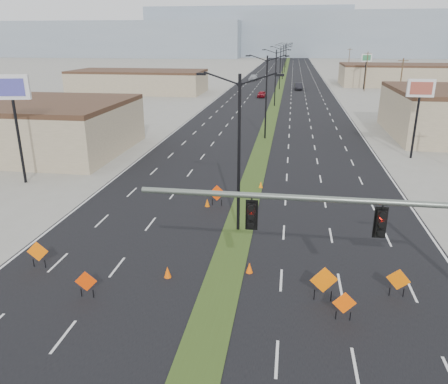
# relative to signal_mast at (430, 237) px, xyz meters

# --- Properties ---
(ground) EXTENTS (600.00, 600.00, 0.00)m
(ground) POSITION_rel_signal_mast_xyz_m (-8.56, -2.00, -4.79)
(ground) COLOR gray
(ground) RESTS_ON ground
(road_surface) EXTENTS (25.00, 400.00, 0.02)m
(road_surface) POSITION_rel_signal_mast_xyz_m (-8.56, 98.00, -4.79)
(road_surface) COLOR black
(road_surface) RESTS_ON ground
(median_strip) EXTENTS (2.00, 400.00, 0.04)m
(median_strip) POSITION_rel_signal_mast_xyz_m (-8.56, 98.00, -4.79)
(median_strip) COLOR #354819
(median_strip) RESTS_ON ground
(building_sw_far) EXTENTS (30.00, 14.00, 4.50)m
(building_sw_far) POSITION_rel_signal_mast_xyz_m (-40.56, 83.00, -2.54)
(building_sw_far) COLOR tan
(building_sw_far) RESTS_ON ground
(building_se_far) EXTENTS (44.00, 16.00, 5.00)m
(building_se_far) POSITION_rel_signal_mast_xyz_m (29.44, 108.00, -2.29)
(building_se_far) COLOR tan
(building_se_far) RESTS_ON ground
(mesa_west) EXTENTS (180.00, 50.00, 22.00)m
(mesa_west) POSITION_rel_signal_mast_xyz_m (-128.56, 278.00, 6.21)
(mesa_west) COLOR #8392A3
(mesa_west) RESTS_ON ground
(mesa_center) EXTENTS (220.00, 50.00, 28.00)m
(mesa_center) POSITION_rel_signal_mast_xyz_m (31.44, 298.00, 9.21)
(mesa_center) COLOR #8392A3
(mesa_center) RESTS_ON ground
(mesa_backdrop) EXTENTS (140.00, 50.00, 32.00)m
(mesa_backdrop) POSITION_rel_signal_mast_xyz_m (-38.56, 318.00, 11.21)
(mesa_backdrop) COLOR #8392A3
(mesa_backdrop) RESTS_ON ground
(signal_mast) EXTENTS (16.30, 0.60, 8.00)m
(signal_mast) POSITION_rel_signal_mast_xyz_m (0.00, 0.00, 0.00)
(signal_mast) COLOR slate
(signal_mast) RESTS_ON ground
(streetlight_0) EXTENTS (5.15, 0.24, 10.02)m
(streetlight_0) POSITION_rel_signal_mast_xyz_m (-8.56, 10.00, 0.63)
(streetlight_0) COLOR black
(streetlight_0) RESTS_ON ground
(streetlight_1) EXTENTS (5.15, 0.24, 10.02)m
(streetlight_1) POSITION_rel_signal_mast_xyz_m (-8.56, 38.00, 0.63)
(streetlight_1) COLOR black
(streetlight_1) RESTS_ON ground
(streetlight_2) EXTENTS (5.15, 0.24, 10.02)m
(streetlight_2) POSITION_rel_signal_mast_xyz_m (-8.56, 66.00, 0.63)
(streetlight_2) COLOR black
(streetlight_2) RESTS_ON ground
(streetlight_3) EXTENTS (5.15, 0.24, 10.02)m
(streetlight_3) POSITION_rel_signal_mast_xyz_m (-8.56, 94.00, 0.63)
(streetlight_3) COLOR black
(streetlight_3) RESTS_ON ground
(streetlight_4) EXTENTS (5.15, 0.24, 10.02)m
(streetlight_4) POSITION_rel_signal_mast_xyz_m (-8.56, 122.00, 0.63)
(streetlight_4) COLOR black
(streetlight_4) RESTS_ON ground
(streetlight_5) EXTENTS (5.15, 0.24, 10.02)m
(streetlight_5) POSITION_rel_signal_mast_xyz_m (-8.56, 150.00, 0.63)
(streetlight_5) COLOR black
(streetlight_5) RESTS_ON ground
(streetlight_6) EXTENTS (5.15, 0.24, 10.02)m
(streetlight_6) POSITION_rel_signal_mast_xyz_m (-8.56, 178.00, 0.63)
(streetlight_6) COLOR black
(streetlight_6) RESTS_ON ground
(utility_pole_1) EXTENTS (1.60, 0.20, 9.00)m
(utility_pole_1) POSITION_rel_signal_mast_xyz_m (11.44, 58.00, -0.12)
(utility_pole_1) COLOR #4C3823
(utility_pole_1) RESTS_ON ground
(utility_pole_2) EXTENTS (1.60, 0.20, 9.00)m
(utility_pole_2) POSITION_rel_signal_mast_xyz_m (11.44, 93.00, -0.12)
(utility_pole_2) COLOR #4C3823
(utility_pole_2) RESTS_ON ground
(utility_pole_3) EXTENTS (1.60, 0.20, 9.00)m
(utility_pole_3) POSITION_rel_signal_mast_xyz_m (11.44, 128.00, -0.12)
(utility_pole_3) COLOR #4C3823
(utility_pole_3) RESTS_ON ground
(car_left) EXTENTS (1.87, 3.98, 1.32)m
(car_left) POSITION_rel_signal_mast_xyz_m (-11.79, 78.23, -4.13)
(car_left) COLOR maroon
(car_left) RESTS_ON ground
(car_mid) EXTENTS (2.01, 4.96, 1.60)m
(car_mid) POSITION_rel_signal_mast_xyz_m (-3.94, 93.87, -3.99)
(car_mid) COLOR black
(car_mid) RESTS_ON ground
(car_far) EXTENTS (2.51, 5.55, 1.58)m
(car_far) POSITION_rel_signal_mast_xyz_m (-17.01, 116.77, -4.00)
(car_far) COLOR #A6A9AF
(car_far) RESTS_ON ground
(construction_sign_0) EXTENTS (1.17, 0.20, 1.56)m
(construction_sign_0) POSITION_rel_signal_mast_xyz_m (-18.79, 3.39, -3.88)
(construction_sign_0) COLOR #FF6905
(construction_sign_0) RESTS_ON ground
(construction_sign_1) EXTENTS (1.06, 0.22, 1.42)m
(construction_sign_1) POSITION_rel_signal_mast_xyz_m (-14.87, 1.01, -3.96)
(construction_sign_1) COLOR #EB3D04
(construction_sign_1) RESTS_ON ground
(construction_sign_2) EXTENTS (1.16, 0.43, 1.61)m
(construction_sign_2) POSITION_rel_signal_mast_xyz_m (-10.67, 14.17, -3.84)
(construction_sign_2) COLOR #EA3C04
(construction_sign_2) RESTS_ON ground
(construction_sign_3) EXTENTS (1.07, 0.16, 1.43)m
(construction_sign_3) POSITION_rel_signal_mast_xyz_m (-2.73, 1.00, -3.96)
(construction_sign_3) COLOR #FF5705
(construction_sign_3) RESTS_ON ground
(construction_sign_4) EXTENTS (1.34, 0.33, 1.81)m
(construction_sign_4) POSITION_rel_signal_mast_xyz_m (-3.54, 2.45, -3.72)
(construction_sign_4) COLOR orange
(construction_sign_4) RESTS_ON ground
(construction_sign_5) EXTENTS (1.08, 0.40, 1.50)m
(construction_sign_5) POSITION_rel_signal_mast_xyz_m (0.06, 3.36, -3.91)
(construction_sign_5) COLOR orange
(construction_sign_5) RESTS_ON ground
(cone_0) EXTENTS (0.45, 0.45, 0.64)m
(cone_0) POSITION_rel_signal_mast_xyz_m (-11.51, 3.41, -4.47)
(cone_0) COLOR #FF5E05
(cone_0) RESTS_ON ground
(cone_1) EXTENTS (0.48, 0.48, 0.62)m
(cone_1) POSITION_rel_signal_mast_xyz_m (-7.28, 4.54, -4.48)
(cone_1) COLOR #FF5B05
(cone_1) RESTS_ON ground
(cone_2) EXTENTS (0.43, 0.43, 0.58)m
(cone_2) POSITION_rel_signal_mast_xyz_m (-7.69, 18.71, -4.50)
(cone_2) COLOR orange
(cone_2) RESTS_ON ground
(cone_3) EXTENTS (0.44, 0.44, 0.63)m
(cone_3) POSITION_rel_signal_mast_xyz_m (-11.35, 13.82, -4.48)
(cone_3) COLOR #D55B04
(cone_3) RESTS_ON ground
(pole_sign_west) EXTENTS (3.00, 1.00, 9.18)m
(pole_sign_west) POSITION_rel_signal_mast_xyz_m (-28.19, 17.14, 2.68)
(pole_sign_west) COLOR black
(pole_sign_west) RESTS_ON ground
(pole_sign_east_near) EXTENTS (2.64, 0.42, 8.10)m
(pole_sign_east_near) POSITION_rel_signal_mast_xyz_m (7.29, 30.94, 1.73)
(pole_sign_east_near) COLOR black
(pole_sign_east_near) RESTS_ON ground
(pole_sign_east_far) EXTENTS (2.64, 1.39, 8.35)m
(pole_sign_east_far) POSITION_rel_signal_mast_xyz_m (11.89, 97.27, 1.95)
(pole_sign_east_far) COLOR black
(pole_sign_east_far) RESTS_ON ground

